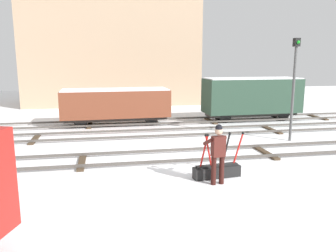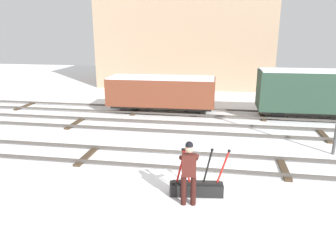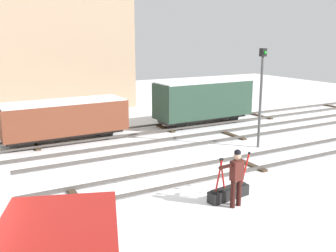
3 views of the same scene
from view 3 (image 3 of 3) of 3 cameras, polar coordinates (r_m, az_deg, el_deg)
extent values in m
plane|color=white|center=(14.19, 0.74, -7.93)|extent=(60.00, 60.00, 0.00)
cube|color=#4C4742|center=(13.56, 2.25, -8.36)|extent=(44.00, 0.07, 0.10)
cube|color=#4C4742|center=(14.73, -0.65, -6.58)|extent=(44.00, 0.07, 0.10)
cube|color=#423323|center=(12.93, -13.19, -10.25)|extent=(0.24, 1.94, 0.08)
cube|color=#423323|center=(16.11, 11.74, -5.46)|extent=(0.24, 1.94, 0.08)
cube|color=#4C4742|center=(16.95, -4.82, -3.97)|extent=(44.00, 0.07, 0.10)
cube|color=#4C4742|center=(18.23, -6.67, -2.80)|extent=(44.00, 0.07, 0.10)
cube|color=#423323|center=(20.53, 9.45, -1.34)|extent=(0.24, 1.94, 0.08)
cube|color=#4C4742|center=(19.69, -8.47, -1.65)|extent=(44.00, 0.07, 0.10)
cube|color=#4C4742|center=(21.01, -9.85, -0.77)|extent=(44.00, 0.07, 0.10)
cube|color=#423323|center=(19.52, -18.94, -2.63)|extent=(0.24, 1.94, 0.08)
cube|color=#423323|center=(21.76, -0.43, -0.34)|extent=(0.24, 1.94, 0.08)
cube|color=#423323|center=(25.78, 13.47, 1.42)|extent=(0.24, 1.94, 0.08)
cube|color=#423323|center=(30.91, 23.21, 2.61)|extent=(0.24, 1.94, 0.08)
cube|color=black|center=(12.75, 8.85, -9.71)|extent=(1.55, 0.54, 0.36)
cube|color=black|center=(12.67, 8.89, -8.84)|extent=(1.38, 0.37, 0.06)
cylinder|color=red|center=(12.20, 7.44, -7.24)|extent=(0.29, 0.09, 1.04)
sphere|color=black|center=(12.11, 7.92, -4.84)|extent=(0.09, 0.09, 0.09)
cylinder|color=red|center=(12.30, 7.98, -7.07)|extent=(0.27, 0.09, 1.04)
sphere|color=black|center=(12.07, 7.69, -4.88)|extent=(0.09, 0.09, 0.09)
cylinder|color=black|center=(12.70, 9.93, -6.49)|extent=(0.28, 0.09, 1.04)
sphere|color=black|center=(12.62, 10.37, -4.19)|extent=(0.09, 0.09, 0.09)
cylinder|color=red|center=(13.00, 11.24, -6.14)|extent=(0.36, 0.10, 1.02)
sphere|color=black|center=(12.95, 11.80, -3.90)|extent=(0.09, 0.09, 0.09)
cylinder|color=#351511|center=(12.07, 9.46, -9.82)|extent=(0.15, 0.15, 0.85)
cylinder|color=#351511|center=(12.24, 10.33, -9.52)|extent=(0.15, 0.15, 0.85)
cube|color=#4C1E19|center=(11.89, 10.04, -6.43)|extent=(0.41, 0.28, 0.60)
sphere|color=tan|center=(11.75, 10.12, -4.33)|extent=(0.23, 0.23, 0.23)
sphere|color=black|center=(11.72, 10.14, -3.88)|extent=(0.21, 0.21, 0.21)
cylinder|color=#4C1E19|center=(11.89, 8.45, -5.88)|extent=(0.18, 0.57, 0.34)
cylinder|color=#4C1E19|center=(12.16, 9.92, -5.39)|extent=(0.18, 0.56, 0.38)
cylinder|color=#4C4C4C|center=(18.27, 13.36, 3.29)|extent=(0.12, 0.12, 4.19)
cube|color=black|center=(18.04, 13.74, 10.42)|extent=(0.24, 0.24, 0.36)
sphere|color=green|center=(17.95, 14.02, 10.40)|extent=(0.14, 0.14, 0.14)
cube|color=tan|center=(29.67, -20.13, 10.57)|extent=(13.77, 6.89, 8.39)
cube|color=#2D2B28|center=(19.72, -14.80, -1.12)|extent=(5.65, 1.38, 0.20)
cube|color=brown|center=(19.54, -14.95, 1.25)|extent=(5.97, 2.21, 1.47)
cube|color=white|center=(19.40, -15.08, 3.46)|extent=(5.85, 2.13, 0.06)
cylinder|color=black|center=(18.79, -19.97, -2.33)|extent=(0.70, 0.12, 0.70)
cylinder|color=black|center=(19.88, -20.58, -1.56)|extent=(0.70, 0.12, 0.70)
cylinder|color=black|center=(19.79, -8.99, -0.94)|extent=(0.70, 0.12, 0.70)
cylinder|color=black|center=(20.82, -10.13, -0.28)|extent=(0.70, 0.12, 0.70)
cube|color=#2D2B28|center=(22.96, 5.14, 1.24)|extent=(5.48, 1.29, 0.20)
cube|color=#284233|center=(22.77, 5.20, 3.95)|extent=(5.79, 2.07, 2.00)
cube|color=white|center=(22.63, 5.25, 6.53)|extent=(5.67, 1.99, 0.06)
cylinder|color=black|center=(21.53, 1.89, 0.36)|extent=(0.70, 0.12, 0.70)
cylinder|color=black|center=(22.42, 0.44, 0.88)|extent=(0.70, 0.12, 0.70)
cylinder|color=black|center=(23.68, 9.58, 1.35)|extent=(0.70, 0.12, 0.70)
cylinder|color=black|center=(24.49, 7.99, 1.79)|extent=(0.70, 0.12, 0.70)
camera|label=1|loc=(4.20, 65.09, -14.56)|focal=36.46mm
camera|label=2|loc=(7.98, 56.31, 3.76)|focal=35.35mm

